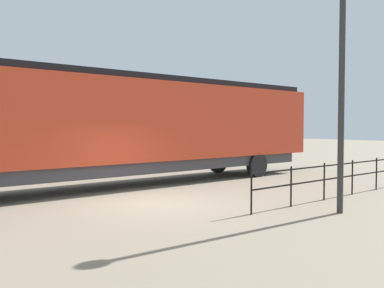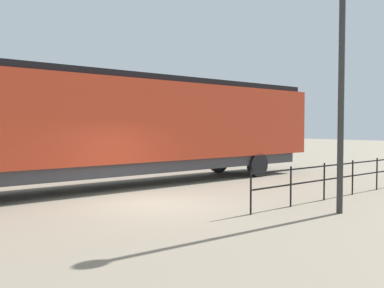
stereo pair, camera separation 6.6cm
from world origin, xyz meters
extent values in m
plane|color=gray|center=(0.00, 0.00, 0.00)|extent=(120.00, 120.00, 0.00)
cube|color=red|center=(-3.73, 1.51, 2.50)|extent=(2.85, 18.52, 2.99)
cube|color=black|center=(-3.73, 9.73, 2.05)|extent=(2.74, 2.07, 2.09)
cube|color=black|center=(-3.73, 1.51, 4.11)|extent=(2.57, 17.78, 0.24)
cube|color=#38383D|center=(-3.73, 1.51, 0.78)|extent=(2.57, 17.04, 0.45)
cylinder|color=black|center=(-5.01, 7.43, 0.55)|extent=(0.30, 1.10, 1.10)
cylinder|color=black|center=(-2.46, 7.43, 0.55)|extent=(0.30, 1.10, 1.10)
cylinder|color=#2D2D2D|center=(4.31, 2.97, 2.94)|extent=(0.16, 0.16, 5.87)
cube|color=black|center=(2.94, 5.22, 1.07)|extent=(0.04, 8.42, 0.04)
cube|color=black|center=(2.94, 5.22, 0.64)|extent=(0.04, 8.42, 0.04)
cylinder|color=black|center=(2.94, 1.01, 0.58)|extent=(0.05, 0.05, 1.16)
cylinder|color=black|center=(2.94, 2.70, 0.58)|extent=(0.05, 0.05, 1.16)
cylinder|color=black|center=(2.94, 4.38, 0.58)|extent=(0.05, 0.05, 1.16)
cylinder|color=black|center=(2.94, 6.06, 0.58)|extent=(0.05, 0.05, 1.16)
cylinder|color=black|center=(2.94, 7.74, 0.58)|extent=(0.05, 0.05, 1.16)
camera|label=1|loc=(10.30, -7.25, 2.29)|focal=39.79mm
camera|label=2|loc=(10.34, -7.20, 2.29)|focal=39.79mm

